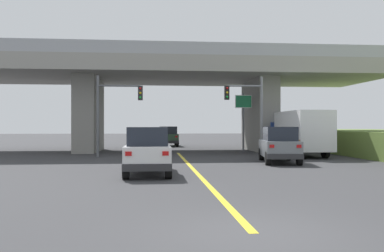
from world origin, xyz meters
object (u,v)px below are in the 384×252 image
object	(u,v)px
traffic_signal_nearside	(249,106)
traffic_signal_farside	(113,105)
highway_sign	(243,110)
suv_lead	(148,150)
sedan_oncoming	(168,136)
box_truck	(299,132)
suv_crossing	(279,145)

from	to	relation	value
traffic_signal_nearside	traffic_signal_farside	size ratio (longest dim) A/B	1.01
traffic_signal_nearside	highway_sign	size ratio (longest dim) A/B	1.17
suv_lead	sedan_oncoming	world-z (taller)	same
box_truck	sedan_oncoming	world-z (taller)	box_truck
suv_crossing	traffic_signal_nearside	distance (m)	5.84
sedan_oncoming	suv_lead	bearing A→B (deg)	-94.10
suv_lead	highway_sign	xyz separation A→B (m)	(7.36, 14.32, 2.35)
traffic_signal_nearside	traffic_signal_farside	xyz separation A→B (m)	(-9.24, 0.11, -0.01)
suv_crossing	box_truck	xyz separation A→B (m)	(3.03, 5.19, 0.61)
suv_crossing	highway_sign	world-z (taller)	highway_sign
suv_lead	traffic_signal_nearside	bearing A→B (deg)	55.96
suv_lead	traffic_signal_farside	xyz separation A→B (m)	(-2.41, 10.23, 2.44)
suv_crossing	traffic_signal_nearside	size ratio (longest dim) A/B	0.86
suv_crossing	highway_sign	xyz separation A→B (m)	(0.06, 9.48, 2.35)
sedan_oncoming	traffic_signal_nearside	world-z (taller)	traffic_signal_nearside
suv_crossing	box_truck	bearing A→B (deg)	68.61
suv_lead	traffic_signal_nearside	size ratio (longest dim) A/B	0.87
suv_lead	traffic_signal_nearside	distance (m)	12.45
box_truck	traffic_signal_nearside	distance (m)	3.96
traffic_signal_farside	suv_crossing	bearing A→B (deg)	-29.05
box_truck	sedan_oncoming	xyz separation A→B (m)	(-8.55, 14.76, -0.61)
highway_sign	box_truck	bearing A→B (deg)	-55.31
traffic_signal_nearside	suv_lead	bearing A→B (deg)	-124.04
traffic_signal_nearside	highway_sign	world-z (taller)	traffic_signal_nearside
suv_crossing	sedan_oncoming	distance (m)	20.70
suv_lead	box_truck	xyz separation A→B (m)	(10.33, 10.03, 0.61)
suv_lead	suv_crossing	bearing A→B (deg)	33.51
box_truck	traffic_signal_nearside	size ratio (longest dim) A/B	1.36
suv_crossing	highway_sign	distance (m)	9.77
suv_crossing	sedan_oncoming	size ratio (longest dim) A/B	1.04
sedan_oncoming	traffic_signal_nearside	size ratio (longest dim) A/B	0.82
traffic_signal_nearside	highway_sign	distance (m)	4.24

